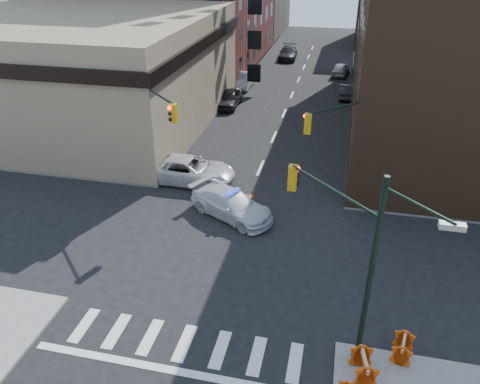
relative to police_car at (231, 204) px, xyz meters
The scene contains 26 objects.
ground 3.36m from the police_car, 81.61° to the right, with size 140.00×140.00×0.00m, color black.
sidewalk_nw 37.13m from the police_car, 127.35° to the left, with size 34.00×54.50×0.15m, color gray.
bank_building 21.51m from the police_car, 141.24° to the left, with size 22.00×22.00×9.00m, color #91825F.
commercial_row_ne 24.32m from the police_car, 55.03° to the left, with size 14.00×34.00×14.00m, color #4A311D.
filler_ne 56.89m from the police_car, 75.19° to the left, with size 16.00×16.00×12.00m, color #5A221C.
signal_pole_se 11.57m from the police_car, 53.36° to the right, with size 5.40×5.27×8.00m.
signal_pole_nw 6.78m from the police_car, 158.64° to the left, with size 3.58×3.67×8.00m.
signal_pole_ne 7.55m from the police_car, 18.54° to the left, with size 3.67×3.58×8.00m.
tree_ne_near 24.27m from the police_car, 70.69° to the left, with size 3.00×3.00×4.85m.
tree_ne_far 31.90m from the police_car, 75.46° to the left, with size 3.00×3.00×4.85m.
police_car is the anchor object (origin of this frame).
pickup 5.29m from the police_car, 136.27° to the left, with size 2.86×6.20×1.72m, color #BDBCC1.
parked_car_wnear 20.22m from the police_car, 104.38° to the left, with size 1.90×4.72×1.61m, color black.
parked_car_wfar 26.78m from the police_car, 100.81° to the left, with size 1.66×4.76×1.57m, color gray.
parked_car_wdeep 40.76m from the police_car, 92.99° to the left, with size 2.24×5.52×1.60m, color black.
parked_car_enear 25.78m from the police_car, 76.59° to the left, with size 1.44×4.12×1.36m, color black.
parked_car_efar 34.14m from the police_car, 81.45° to the left, with size 1.73×4.30×1.47m, color gray.
pedestrian_a 6.86m from the police_car, 153.58° to the left, with size 0.57×0.37×1.56m, color black.
pedestrian_b 11.72m from the police_car, 165.14° to the left, with size 0.86×0.67×1.77m, color black.
pedestrian_c 13.09m from the police_car, 158.87° to the left, with size 1.13×0.47×1.93m, color #1E232E.
barrel_road 1.16m from the police_car, 35.74° to the left, with size 0.60×0.60×1.07m, color #D05309.
barrel_bank 3.22m from the police_car, 132.51° to the left, with size 0.60×0.60×1.07m, color orange.
barricade_se_a 12.67m from the police_car, 44.86° to the right, with size 1.18×0.59×0.89m, color #BF2F09, non-canonical shape.
barricade_se_b 12.68m from the police_car, 53.79° to the right, with size 1.32×0.66×0.99m, color #C95909, non-canonical shape.
barricade_nw_a 7.33m from the police_car, 145.24° to the left, with size 1.35×0.67×1.01m, color orange, non-canonical shape.
barricade_nw_b 11.50m from the police_car, 158.71° to the left, with size 1.23×0.61×0.92m, color red, non-canonical shape.
Camera 1 is at (5.23, -19.67, 14.56)m, focal length 35.00 mm.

